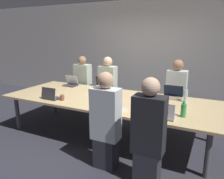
{
  "coord_description": "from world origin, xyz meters",
  "views": [
    {
      "loc": [
        1.81,
        -3.5,
        1.91
      ],
      "look_at": [
        0.03,
        0.1,
        0.9
      ],
      "focal_mm": 35.0,
      "sensor_mm": 36.0,
      "label": 1
    }
  ],
  "objects": [
    {
      "name": "bottle_near_right",
      "position": [
        1.42,
        -0.37,
        0.85
      ],
      "size": [
        0.08,
        0.08,
        0.24
      ],
      "color": "green",
      "rests_on": "conference_table"
    },
    {
      "name": "notebook",
      "position": [
        0.57,
        0.02,
        0.76
      ],
      "size": [
        0.2,
        0.18,
        0.02
      ],
      "rotation": [
        0.0,
        0.0,
        -0.27
      ],
      "color": "silver",
      "rests_on": "conference_table"
    },
    {
      "name": "person_near_right",
      "position": [
        1.11,
        -1.05,
        0.7
      ],
      "size": [
        0.4,
        0.24,
        1.43
      ],
      "rotation": [
        0.0,
        0.0,
        3.14
      ],
      "color": "#2D2D38",
      "rests_on": "ground_plane"
    },
    {
      "name": "person_far_right",
      "position": [
        1.06,
        1.05,
        0.69
      ],
      "size": [
        0.4,
        0.24,
        1.42
      ],
      "color": "#2D2D38",
      "rests_on": "ground_plane"
    },
    {
      "name": "cup_near_midright",
      "position": [
        0.09,
        -0.59,
        0.8
      ],
      "size": [
        0.08,
        0.08,
        0.1
      ],
      "color": "white",
      "rests_on": "conference_table"
    },
    {
      "name": "person_near_midright",
      "position": [
        0.45,
        -0.95,
        0.7
      ],
      "size": [
        0.4,
        0.24,
        1.43
      ],
      "rotation": [
        0.0,
        0.0,
        3.14
      ],
      "color": "#2D2D38",
      "rests_on": "ground_plane"
    },
    {
      "name": "curtain_wall",
      "position": [
        0.0,
        2.21,
        1.4
      ],
      "size": [
        12.0,
        0.06,
        2.8
      ],
      "color": "#BCB7B2",
      "rests_on": "ground_plane"
    },
    {
      "name": "laptop_near_left",
      "position": [
        -0.93,
        -0.52,
        0.81
      ],
      "size": [
        0.31,
        0.22,
        0.23
      ],
      "rotation": [
        0.0,
        0.0,
        3.14
      ],
      "color": "#333338",
      "rests_on": "conference_table"
    },
    {
      "name": "cup_near_left",
      "position": [
        -0.68,
        -0.49,
        0.8
      ],
      "size": [
        0.08,
        0.08,
        0.1
      ],
      "color": "brown",
      "rests_on": "conference_table"
    },
    {
      "name": "bottle_far_right",
      "position": [
        1.34,
        0.41,
        0.86
      ],
      "size": [
        0.07,
        0.07,
        0.27
      ],
      "color": "#ADD1E0",
      "rests_on": "conference_table"
    },
    {
      "name": "laptop_near_right",
      "position": [
        1.18,
        -0.56,
        0.82
      ],
      "size": [
        0.32,
        0.23,
        0.24
      ],
      "rotation": [
        0.0,
        0.0,
        3.14
      ],
      "color": "#B7B7BC",
      "rests_on": "conference_table"
    },
    {
      "name": "laptop_far_midleft",
      "position": [
        -0.48,
        0.6,
        0.82
      ],
      "size": [
        0.31,
        0.26,
        0.27
      ],
      "color": "gray",
      "rests_on": "conference_table"
    },
    {
      "name": "laptop_far_left",
      "position": [
        -1.25,
        0.54,
        0.82
      ],
      "size": [
        0.32,
        0.24,
        0.24
      ],
      "color": "#333338",
      "rests_on": "conference_table"
    },
    {
      "name": "ground_plane",
      "position": [
        0.0,
        0.0,
        0.0
      ],
      "size": [
        24.0,
        24.0,
        0.0
      ],
      "primitive_type": "plane",
      "color": "#2D2D38"
    },
    {
      "name": "conference_table",
      "position": [
        0.0,
        0.0,
        0.7
      ],
      "size": [
        3.97,
        1.5,
        0.75
      ],
      "color": "#D6B77F",
      "rests_on": "ground_plane"
    },
    {
      "name": "stapler",
      "position": [
        0.24,
        -0.08,
        0.77
      ],
      "size": [
        0.05,
        0.15,
        0.05
      ],
      "rotation": [
        0.0,
        0.0,
        0.05
      ],
      "color": "black",
      "rests_on": "conference_table"
    },
    {
      "name": "laptop_near_midright",
      "position": [
        0.38,
        -0.6,
        0.82
      ],
      "size": [
        0.36,
        0.27,
        0.27
      ],
      "rotation": [
        0.0,
        0.0,
        3.14
      ],
      "color": "silver",
      "rests_on": "conference_table"
    },
    {
      "name": "person_far_midleft",
      "position": [
        -0.51,
        0.98,
        0.69
      ],
      "size": [
        0.4,
        0.24,
        1.42
      ],
      "color": "#2D2D38",
      "rests_on": "ground_plane"
    },
    {
      "name": "laptop_far_right",
      "position": [
        1.08,
        0.56,
        0.82
      ],
      "size": [
        0.36,
        0.25,
        0.25
      ],
      "color": "gray",
      "rests_on": "conference_table"
    },
    {
      "name": "person_far_left",
      "position": [
        -1.22,
        0.98,
        0.68
      ],
      "size": [
        0.4,
        0.24,
        1.4
      ],
      "color": "#2D2D38",
      "rests_on": "ground_plane"
    },
    {
      "name": "cup_near_right",
      "position": [
        0.9,
        -0.52,
        0.8
      ],
      "size": [
        0.08,
        0.08,
        0.1
      ],
      "color": "red",
      "rests_on": "conference_table"
    }
  ]
}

